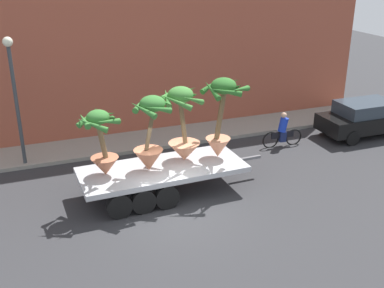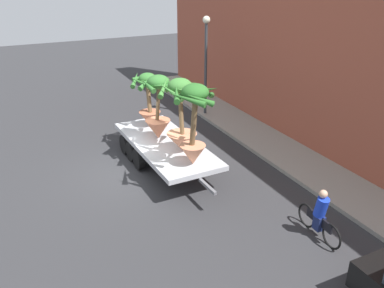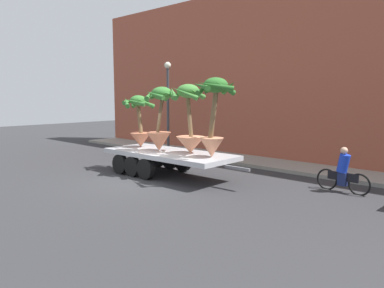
% 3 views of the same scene
% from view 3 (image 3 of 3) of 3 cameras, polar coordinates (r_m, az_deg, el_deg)
% --- Properties ---
extents(ground_plane, '(60.00, 60.00, 0.00)m').
position_cam_3_polar(ground_plane, '(14.38, -7.29, -5.57)').
color(ground_plane, '#2D2D30').
extents(sidewalk, '(24.00, 2.20, 0.15)m').
position_cam_3_polar(sidewalk, '(18.74, 7.30, -2.32)').
color(sidewalk, gray).
rests_on(sidewalk, ground).
extents(building_facade, '(24.00, 1.20, 8.51)m').
position_cam_3_polar(building_facade, '(19.91, 10.44, 10.26)').
color(building_facade, '#9E4C38').
rests_on(building_facade, ground).
extents(flatbed_trailer, '(6.61, 2.39, 0.98)m').
position_cam_3_polar(flatbed_trailer, '(15.26, -4.17, -1.89)').
color(flatbed_trailer, '#B7BABF').
rests_on(flatbed_trailer, ground).
extents(potted_palm_rear, '(1.34, 1.43, 2.55)m').
position_cam_3_polar(potted_palm_rear, '(15.16, -4.83, 3.47)').
color(potted_palm_rear, '#C17251').
rests_on(potted_palm_rear, flatbed_trailer).
extents(potted_palm_middle, '(1.43, 1.50, 2.22)m').
position_cam_3_polar(potted_palm_middle, '(16.46, -7.94, 3.38)').
color(potted_palm_middle, '#B26647').
rests_on(potted_palm_middle, flatbed_trailer).
extents(potted_palm_front, '(1.74, 1.75, 2.84)m').
position_cam_3_polar(potted_palm_front, '(13.47, 3.28, 4.55)').
color(potted_palm_front, tan).
rests_on(potted_palm_front, flatbed_trailer).
extents(potted_palm_extra, '(1.62, 1.66, 2.64)m').
position_cam_3_polar(potted_palm_extra, '(14.52, -0.42, 3.46)').
color(potted_palm_extra, tan).
rests_on(potted_palm_extra, flatbed_trailer).
extents(cyclist, '(1.84, 0.36, 1.54)m').
position_cam_3_polar(cyclist, '(13.53, 21.76, -3.96)').
color(cyclist, black).
rests_on(cyclist, ground).
extents(street_lamp, '(0.36, 0.36, 4.83)m').
position_cam_3_polar(street_lamp, '(20.76, -3.64, 7.41)').
color(street_lamp, '#383D42').
rests_on(street_lamp, sidewalk).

